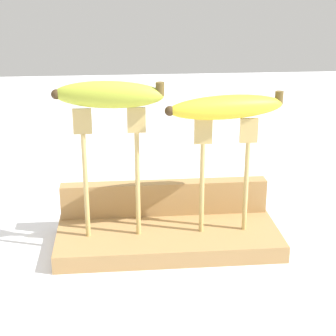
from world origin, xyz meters
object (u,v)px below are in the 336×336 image
banana_raised_right (227,107)px  banana_raised_left (108,95)px  fork_stand_left (111,162)px  fork_stand_right (225,165)px

banana_raised_right → banana_raised_left: bearing=180.0°
fork_stand_left → fork_stand_right: (0.17, 0.00, -0.01)m
fork_stand_left → banana_raised_left: size_ratio=1.22×
fork_stand_left → banana_raised_right: 0.18m
fork_stand_right → banana_raised_right: banana_raised_right is taller
fork_stand_left → fork_stand_right: size_ratio=1.11×
fork_stand_right → banana_raised_right: (-0.00, -0.00, 0.09)m
fork_stand_right → banana_raised_right: bearing=-169.4°
banana_raised_left → banana_raised_right: 0.17m
fork_stand_left → banana_raised_right: bearing=-0.0°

